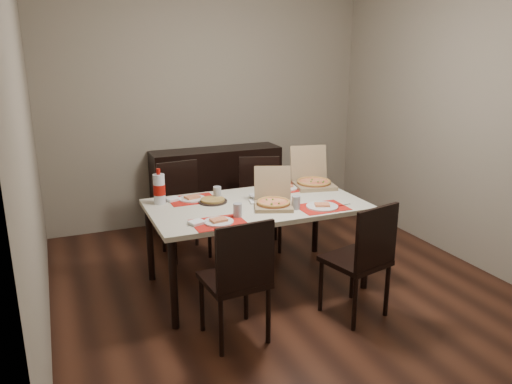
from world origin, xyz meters
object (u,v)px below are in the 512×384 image
soda_bottle (159,189)px  dining_table (256,211)px  chair_far_right (260,198)px  pizza_box_center (273,200)px  sideboard (217,187)px  chair_near_left (238,276)px  chair_near_right (363,256)px  chair_far_left (182,204)px  dip_bowl (256,197)px

soda_bottle → dining_table: bearing=-22.3°
chair_far_right → soda_bottle: soda_bottle is taller
dining_table → pizza_box_center: bearing=-53.5°
sideboard → chair_near_left: bearing=-105.0°
chair_near_right → soda_bottle: (-1.28, 1.15, 0.37)m
chair_far_left → soda_bottle: bearing=-118.9°
dining_table → chair_near_left: chair_near_left is taller
dining_table → chair_near_right: chair_near_right is taller
chair_near_left → pizza_box_center: pizza_box_center is taller
dining_table → chair_far_left: bearing=113.2°
chair_far_right → chair_near_right: bearing=-85.6°
chair_near_right → chair_far_right: bearing=94.4°
chair_near_right → pizza_box_center: 0.87m
dining_table → chair_far_right: 0.94m
pizza_box_center → chair_far_right: bearing=73.0°
chair_far_right → dip_bowl: size_ratio=7.57×
chair_far_left → dip_bowl: 0.97m
pizza_box_center → dip_bowl: 0.28m
chair_near_left → dip_bowl: bearing=60.7°
chair_near_right → soda_bottle: size_ratio=3.06×
chair_far_left → dip_bowl: (0.46, -0.81, 0.25)m
sideboard → chair_near_left: size_ratio=1.61×
dip_bowl → chair_far_right: bearing=64.2°
sideboard → pizza_box_center: 1.82m
chair_near_right → pizza_box_center: bearing=121.2°
sideboard → chair_near_right: 2.51m
chair_near_left → chair_near_right: 0.99m
pizza_box_center → chair_near_left: bearing=-130.5°
chair_near_right → chair_far_left: bearing=117.6°
dining_table → dip_bowl: bearing=67.2°
dining_table → chair_near_left: (-0.46, -0.79, -0.17)m
pizza_box_center → soda_bottle: 0.97m
sideboard → dining_table: size_ratio=0.83×
dining_table → pizza_box_center: 0.21m
dining_table → pizza_box_center: (0.10, -0.13, 0.12)m
dining_table → chair_far_right: size_ratio=1.94×
chair_near_left → chair_far_left: 1.74m
chair_far_right → pizza_box_center: bearing=-107.0°
chair_near_right → pizza_box_center: (-0.43, 0.70, 0.29)m
chair_far_right → soda_bottle: bearing=-155.4°
chair_far_left → dip_bowl: chair_far_left is taller
dining_table → soda_bottle: size_ratio=5.91×
chair_near_left → chair_far_left: size_ratio=1.00×
dip_bowl → chair_near_left: bearing=-119.3°
sideboard → chair_far_left: 0.93m
chair_far_left → soda_bottle: (-0.35, -0.63, 0.37)m
chair_far_right → soda_bottle: (-1.15, -0.53, 0.37)m
sideboard → dip_bowl: bearing=-95.0°
dining_table → dip_bowl: size_ratio=14.65×
dining_table → chair_near_right: size_ratio=1.94×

